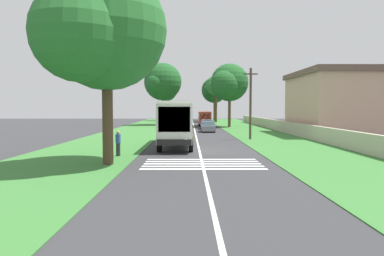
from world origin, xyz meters
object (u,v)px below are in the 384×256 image
object	(u,v)px
trailing_car_0	(208,127)
roadside_building	(340,103)
trailing_car_1	(207,125)
trailing_minibus_0	(205,117)
roadside_tree_left_2	(102,34)
pedestrian	(118,143)
roadside_tree_right_1	(228,84)
utility_pole	(251,102)
roadside_tree_left_0	(162,83)
roadside_tree_right_2	(216,86)
roadside_tree_right_0	(214,91)
coach_bus	(177,121)
roadside_tree_left_1	(167,92)

from	to	relation	value
trailing_car_0	roadside_building	distance (m)	16.68
trailing_car_1	roadside_building	bearing A→B (deg)	-126.07
roadside_building	trailing_minibus_0	bearing A→B (deg)	36.36
roadside_tree_left_2	pedestrian	size ratio (longest dim) A/B	6.45
roadside_tree_right_1	utility_pole	world-z (taller)	roadside_tree_right_1
roadside_tree_left_0	trailing_minibus_0	bearing A→B (deg)	-111.01
trailing_car_0	utility_pole	world-z (taller)	utility_pole
roadside_tree_left_2	trailing_car_1	bearing A→B (deg)	-12.20
roadside_tree_left_2	roadside_tree_right_2	size ratio (longest dim) A/B	1.07
trailing_car_1	trailing_minibus_0	world-z (taller)	trailing_minibus_0
trailing_car_1	roadside_building	xyz separation A→B (m)	(-11.28, -15.48, 3.18)
roadside_tree_right_0	roadside_tree_right_2	bearing A→B (deg)	179.10
coach_bus	trailing_car_1	bearing A→B (deg)	-8.46
roadside_tree_left_2	roadside_tree_right_1	xyz separation A→B (m)	(40.16, -11.29, -0.15)
roadside_tree_left_2	pedestrian	world-z (taller)	roadside_tree_left_2
coach_bus	roadside_tree_right_2	size ratio (longest dim) A/B	1.09
roadside_tree_right_2	pedestrian	xyz separation A→B (m)	(-56.51, 10.48, -6.99)
roadside_tree_left_1	pedestrian	xyz separation A→B (m)	(-65.77, -0.85, -6.19)
roadside_tree_left_2	roadside_building	world-z (taller)	roadside_tree_left_2
trailing_minibus_0	utility_pole	bearing A→B (deg)	-172.81
pedestrian	roadside_building	bearing A→B (deg)	-49.14
roadside_tree_left_2	utility_pole	distance (m)	20.12
utility_pole	coach_bus	bearing A→B (deg)	131.81
trailing_minibus_0	roadside_tree_left_0	size ratio (longest dim) A/B	0.53
roadside_tree_right_0	roadside_building	size ratio (longest dim) A/B	0.75
trailing_car_1	roadside_tree_left_2	bearing A→B (deg)	167.80
roadside_tree_left_1	utility_pole	distance (m)	54.27
roadside_tree_right_0	roadside_tree_left_0	bearing A→B (deg)	152.92
trailing_car_0	roadside_tree_left_0	distance (m)	21.55
trailing_minibus_0	roadside_building	world-z (taller)	roadside_building
trailing_minibus_0	pedestrian	world-z (taller)	trailing_minibus_0
coach_bus	roadside_tree_right_2	xyz separation A→B (m)	(50.09, -6.79, 5.75)
pedestrian	trailing_car_1	bearing A→B (deg)	-13.32
roadside_tree_left_0	roadside_tree_left_2	size ratio (longest dim) A/B	1.04
trailing_minibus_0	roadside_tree_left_0	xyz separation A→B (m)	(2.95, 7.69, 6.26)
roadside_tree_left_1	roadside_tree_right_2	world-z (taller)	roadside_tree_right_2
roadside_tree_right_0	roadside_building	world-z (taller)	roadside_tree_right_0
trailing_car_0	roadside_tree_left_0	world-z (taller)	roadside_tree_left_0
roadside_tree_left_2	utility_pole	world-z (taller)	roadside_tree_left_2
roadside_tree_left_0	roadside_tree_right_1	bearing A→B (deg)	-121.48
roadside_tree_left_1	roadside_tree_right_0	size ratio (longest dim) A/B	0.91
trailing_car_1	roadside_tree_right_2	world-z (taller)	roadside_tree_right_2
trailing_minibus_0	roadside_tree_right_2	size ratio (longest dim) A/B	0.59
coach_bus	trailing_minibus_0	distance (m)	34.47
trailing_car_0	roadside_tree_left_1	xyz separation A→B (m)	(41.04, 8.07, 6.43)
roadside_tree_left_0	roadside_tree_right_0	distance (m)	23.89
trailing_car_0	roadside_tree_right_0	xyz separation A→B (m)	(40.17, -3.38, 6.61)
trailing_car_0	roadside_tree_right_2	xyz separation A→B (m)	(31.78, -3.25, 7.23)
roadside_tree_right_0	roadside_tree_right_2	world-z (taller)	roadside_tree_right_0
pedestrian	roadside_tree_right_1	bearing A→B (deg)	-16.95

